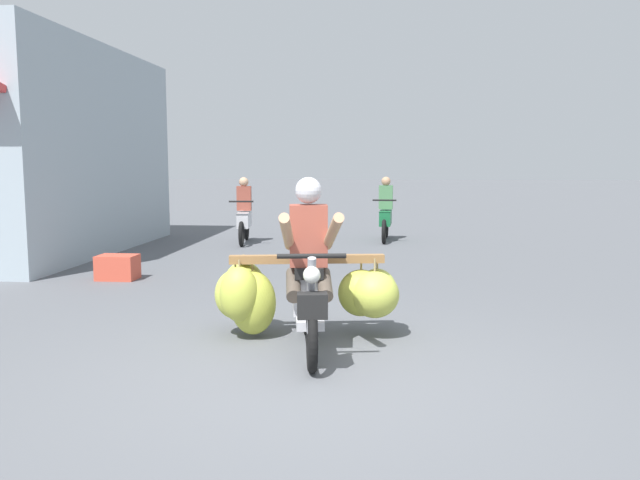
% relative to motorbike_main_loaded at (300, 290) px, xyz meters
% --- Properties ---
extents(ground_plane, '(120.00, 120.00, 0.00)m').
position_rel_motorbike_main_loaded_xyz_m(ground_plane, '(0.23, -1.10, -0.49)').
color(ground_plane, '#56595E').
extents(motorbike_main_loaded, '(1.86, 1.75, 1.58)m').
position_rel_motorbike_main_loaded_xyz_m(motorbike_main_loaded, '(0.00, 0.00, 0.00)').
color(motorbike_main_loaded, black).
rests_on(motorbike_main_loaded, ground).
extents(motorbike_distant_ahead_left, '(0.50, 1.62, 1.40)m').
position_rel_motorbike_main_loaded_xyz_m(motorbike_distant_ahead_left, '(-2.17, 7.39, 0.07)').
color(motorbike_distant_ahead_left, black).
rests_on(motorbike_distant_ahead_left, ground).
extents(motorbike_distant_ahead_right, '(0.50, 1.62, 1.40)m').
position_rel_motorbike_main_loaded_xyz_m(motorbike_distant_ahead_right, '(0.83, 8.13, 0.07)').
color(motorbike_distant_ahead_right, black).
rests_on(motorbike_distant_ahead_right, ground).
extents(shopfront_building, '(3.51, 6.63, 3.85)m').
position_rel_motorbike_main_loaded_xyz_m(shopfront_building, '(-6.02, 5.65, 1.43)').
color(shopfront_building, '#9EADB7').
rests_on(shopfront_building, ground).
extents(produce_crate, '(0.56, 0.40, 0.36)m').
position_rel_motorbike_main_loaded_xyz_m(produce_crate, '(-3.09, 2.94, -0.31)').
color(produce_crate, '#CC4C38').
rests_on(produce_crate, ground).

